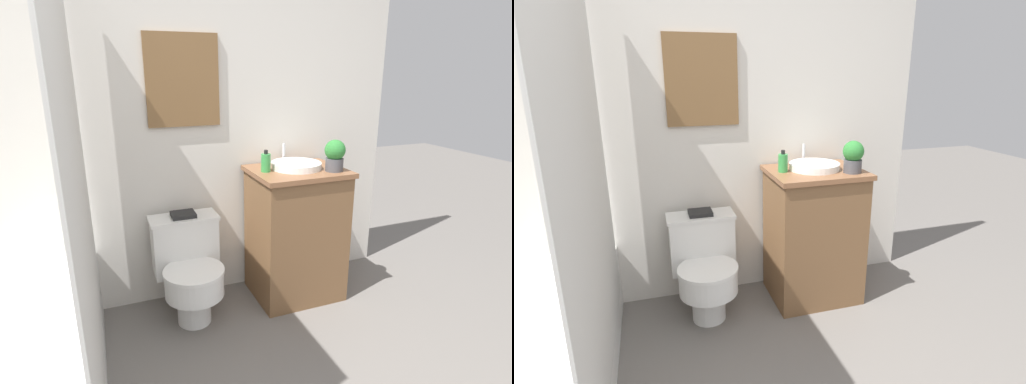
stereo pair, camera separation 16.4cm
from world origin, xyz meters
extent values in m
cube|color=silver|center=(0.00, 2.03, 1.25)|extent=(3.17, 0.05, 2.50)
cube|color=brown|center=(0.14, 2.00, 1.41)|extent=(0.43, 0.02, 0.53)
cube|color=silver|center=(0.14, 1.99, 1.41)|extent=(0.40, 0.01, 0.50)
cube|color=white|center=(-0.76, 1.25, 0.20)|extent=(0.64, 1.51, 0.41)
cube|color=silver|center=(-0.45, 1.25, 1.05)|extent=(0.01, 1.39, 1.80)
cylinder|color=white|center=(0.08, 1.67, 0.10)|extent=(0.20, 0.20, 0.21)
cylinder|color=white|center=(0.08, 1.63, 0.28)|extent=(0.35, 0.35, 0.14)
cylinder|color=white|center=(0.08, 1.63, 0.36)|extent=(0.36, 0.36, 0.02)
cube|color=white|center=(0.08, 1.86, 0.42)|extent=(0.39, 0.19, 0.34)
cube|color=white|center=(0.08, 1.86, 0.61)|extent=(0.41, 0.20, 0.02)
cube|color=brown|center=(0.79, 1.75, 0.42)|extent=(0.56, 0.45, 0.84)
cube|color=brown|center=(0.79, 1.75, 0.86)|extent=(0.59, 0.48, 0.03)
cylinder|color=white|center=(0.79, 1.77, 0.89)|extent=(0.32, 0.32, 0.04)
cylinder|color=silver|center=(0.79, 1.96, 0.94)|extent=(0.02, 0.02, 0.13)
cylinder|color=green|center=(0.58, 1.76, 0.93)|extent=(0.06, 0.06, 0.11)
cylinder|color=black|center=(0.58, 1.76, 1.00)|extent=(0.02, 0.02, 0.03)
cylinder|color=#4C4C51|center=(0.98, 1.63, 0.91)|extent=(0.11, 0.11, 0.08)
sphere|color=#2D7A33|center=(0.98, 1.63, 1.00)|extent=(0.13, 0.13, 0.13)
cube|color=black|center=(0.08, 1.86, 0.63)|extent=(0.14, 0.13, 0.02)
camera|label=1|loc=(-0.35, -0.42, 1.47)|focal=28.00mm
camera|label=2|loc=(-0.19, -0.48, 1.47)|focal=28.00mm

